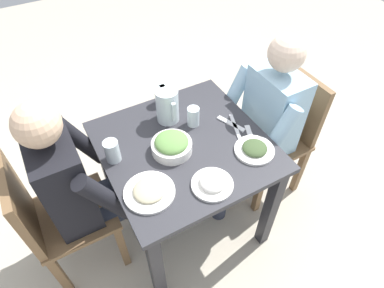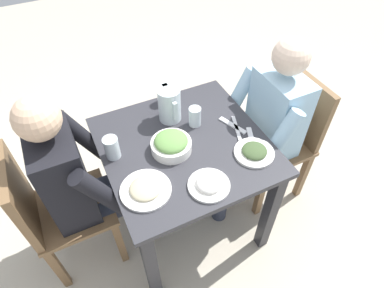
{
  "view_description": "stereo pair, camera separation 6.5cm",
  "coord_description": "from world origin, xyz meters",
  "px_view_note": "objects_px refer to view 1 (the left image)",
  "views": [
    {
      "loc": [
        0.99,
        -0.51,
        1.92
      ],
      "look_at": [
        0.01,
        0.04,
        0.73
      ],
      "focal_mm": 30.47,
      "sensor_mm": 36.0,
      "label": 1
    },
    {
      "loc": [
        1.02,
        -0.46,
        1.92
      ],
      "look_at": [
        0.01,
        0.04,
        0.73
      ],
      "focal_mm": 30.47,
      "sensor_mm": 36.0,
      "label": 2
    }
  ],
  "objects_px": {
    "diner_far": "(259,124)",
    "salad_bowl": "(172,145)",
    "chair_near": "(53,216)",
    "plate_dolmas": "(255,149)",
    "plate_beans": "(149,191)",
    "diner_near": "(86,183)",
    "water_glass_near_right": "(193,116)",
    "water_pitcher": "(167,105)",
    "water_glass_by_pitcher": "(162,95)",
    "water_glass_far_left": "(112,151)",
    "plate_yoghurt": "(212,183)",
    "chair_far": "(281,130)",
    "dining_table": "(185,162)"
  },
  "relations": [
    {
      "from": "dining_table",
      "to": "plate_yoghurt",
      "type": "relative_size",
      "value": 4.25
    },
    {
      "from": "dining_table",
      "to": "salad_bowl",
      "type": "bearing_deg",
      "value": -83.56
    },
    {
      "from": "water_pitcher",
      "to": "water_glass_by_pitcher",
      "type": "distance_m",
      "value": 0.15
    },
    {
      "from": "dining_table",
      "to": "water_glass_by_pitcher",
      "type": "height_order",
      "value": "water_glass_by_pitcher"
    },
    {
      "from": "diner_far",
      "to": "salad_bowl",
      "type": "xyz_separation_m",
      "value": [
        0.03,
        -0.57,
        0.14
      ]
    },
    {
      "from": "diner_near",
      "to": "water_glass_near_right",
      "type": "distance_m",
      "value": 0.63
    },
    {
      "from": "plate_beans",
      "to": "plate_dolmas",
      "type": "distance_m",
      "value": 0.55
    },
    {
      "from": "dining_table",
      "to": "water_glass_far_left",
      "type": "relative_size",
      "value": 7.03
    },
    {
      "from": "chair_near",
      "to": "water_pitcher",
      "type": "relative_size",
      "value": 4.53
    },
    {
      "from": "plate_yoghurt",
      "to": "water_glass_far_left",
      "type": "height_order",
      "value": "water_glass_far_left"
    },
    {
      "from": "chair_far",
      "to": "water_glass_near_right",
      "type": "xyz_separation_m",
      "value": [
        -0.09,
        -0.59,
        0.3
      ]
    },
    {
      "from": "water_glass_near_right",
      "to": "diner_far",
      "type": "bearing_deg",
      "value": 76.99
    },
    {
      "from": "water_glass_by_pitcher",
      "to": "plate_beans",
      "type": "bearing_deg",
      "value": -31.2
    },
    {
      "from": "chair_near",
      "to": "diner_far",
      "type": "relative_size",
      "value": 0.74
    },
    {
      "from": "plate_yoghurt",
      "to": "diner_far",
      "type": "bearing_deg",
      "value": 120.61
    },
    {
      "from": "salad_bowl",
      "to": "chair_near",
      "type": "bearing_deg",
      "value": -99.16
    },
    {
      "from": "water_pitcher",
      "to": "water_glass_far_left",
      "type": "height_order",
      "value": "water_pitcher"
    },
    {
      "from": "diner_near",
      "to": "dining_table",
      "type": "bearing_deg",
      "value": 79.44
    },
    {
      "from": "water_pitcher",
      "to": "water_glass_near_right",
      "type": "bearing_deg",
      "value": 44.5
    },
    {
      "from": "diner_near",
      "to": "water_glass_near_right",
      "type": "relative_size",
      "value": 10.77
    },
    {
      "from": "plate_beans",
      "to": "plate_dolmas",
      "type": "relative_size",
      "value": 1.16
    },
    {
      "from": "dining_table",
      "to": "water_glass_by_pitcher",
      "type": "distance_m",
      "value": 0.4
    },
    {
      "from": "plate_beans",
      "to": "water_glass_by_pitcher",
      "type": "distance_m",
      "value": 0.63
    },
    {
      "from": "chair_near",
      "to": "dining_table",
      "type": "bearing_deg",
      "value": 82.46
    },
    {
      "from": "diner_far",
      "to": "plate_beans",
      "type": "bearing_deg",
      "value": -75.33
    },
    {
      "from": "diner_near",
      "to": "plate_yoghurt",
      "type": "distance_m",
      "value": 0.63
    },
    {
      "from": "chair_far",
      "to": "diner_near",
      "type": "height_order",
      "value": "diner_near"
    },
    {
      "from": "diner_near",
      "to": "plate_beans",
      "type": "height_order",
      "value": "diner_near"
    },
    {
      "from": "plate_dolmas",
      "to": "water_glass_near_right",
      "type": "height_order",
      "value": "water_glass_near_right"
    },
    {
      "from": "chair_near",
      "to": "plate_dolmas",
      "type": "relative_size",
      "value": 4.37
    },
    {
      "from": "plate_dolmas",
      "to": "water_glass_far_left",
      "type": "bearing_deg",
      "value": -114.93
    },
    {
      "from": "diner_near",
      "to": "plate_yoghurt",
      "type": "relative_size",
      "value": 6.08
    },
    {
      "from": "plate_dolmas",
      "to": "water_glass_by_pitcher",
      "type": "distance_m",
      "value": 0.6
    },
    {
      "from": "chair_near",
      "to": "plate_beans",
      "type": "xyz_separation_m",
      "value": [
        0.28,
        0.43,
        0.26
      ]
    },
    {
      "from": "diner_far",
      "to": "plate_yoghurt",
      "type": "distance_m",
      "value": 0.6
    },
    {
      "from": "chair_near",
      "to": "water_glass_near_right",
      "type": "relative_size",
      "value": 8.02
    },
    {
      "from": "diner_near",
      "to": "water_glass_near_right",
      "type": "height_order",
      "value": "diner_near"
    },
    {
      "from": "water_pitcher",
      "to": "plate_dolmas",
      "type": "bearing_deg",
      "value": 32.41
    },
    {
      "from": "diner_near",
      "to": "plate_beans",
      "type": "relative_size",
      "value": 5.08
    },
    {
      "from": "water_glass_near_right",
      "to": "chair_far",
      "type": "bearing_deg",
      "value": 81.4
    },
    {
      "from": "water_pitcher",
      "to": "plate_yoghurt",
      "type": "xyz_separation_m",
      "value": [
        0.49,
        -0.03,
        -0.08
      ]
    },
    {
      "from": "water_glass_near_right",
      "to": "diner_near",
      "type": "bearing_deg",
      "value": -88.66
    },
    {
      "from": "dining_table",
      "to": "diner_near",
      "type": "height_order",
      "value": "diner_near"
    },
    {
      "from": "water_pitcher",
      "to": "plate_beans",
      "type": "bearing_deg",
      "value": -36.23
    },
    {
      "from": "chair_near",
      "to": "plate_beans",
      "type": "bearing_deg",
      "value": 57.08
    },
    {
      "from": "dining_table",
      "to": "plate_beans",
      "type": "height_order",
      "value": "plate_beans"
    },
    {
      "from": "chair_far",
      "to": "water_glass_near_right",
      "type": "bearing_deg",
      "value": -98.6
    },
    {
      "from": "salad_bowl",
      "to": "water_glass_by_pitcher",
      "type": "distance_m",
      "value": 0.38
    },
    {
      "from": "plate_dolmas",
      "to": "water_glass_far_left",
      "type": "distance_m",
      "value": 0.68
    },
    {
      "from": "diner_far",
      "to": "water_glass_far_left",
      "type": "bearing_deg",
      "value": -94.15
    }
  ]
}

